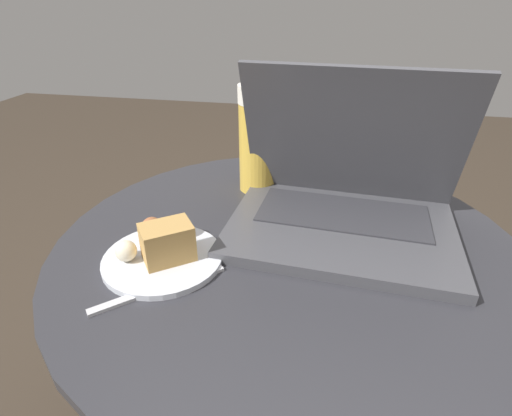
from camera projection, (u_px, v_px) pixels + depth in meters
name	position (u px, v px, depth m)	size (l,w,h in m)	color
table	(284.00, 300.00, 0.70)	(0.74, 0.74, 0.56)	#9E9EA3
laptop	(344.00, 198.00, 0.66)	(0.38, 0.28, 0.26)	#47474C
beer_glass	(258.00, 139.00, 0.76)	(0.08, 0.08, 0.20)	gold
snack_plate	(163.00, 249.00, 0.59)	(0.18, 0.18, 0.06)	silver
fork	(170.00, 284.00, 0.54)	(0.15, 0.14, 0.00)	silver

